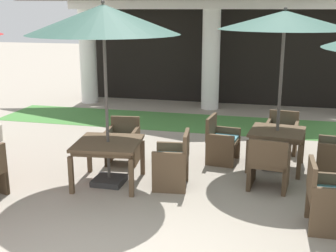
# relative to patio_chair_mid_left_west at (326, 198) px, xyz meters

# --- Properties ---
(lawn_strip) EXTENTS (10.41, 1.85, 0.01)m
(lawn_strip) POSITION_rel_patio_chair_mid_left_west_xyz_m (-2.48, 4.99, -0.42)
(lawn_strip) COLOR #47843D
(lawn_strip) RESTS_ON ground
(patio_chair_mid_left_west) EXTENTS (0.54, 0.61, 0.91)m
(patio_chair_mid_left_west) POSITION_rel_patio_chair_mid_left_west_xyz_m (0.00, 0.00, 0.00)
(patio_chair_mid_left_west) COLOR brown
(patio_chair_mid_left_west) RESTS_ON ground
(patio_table_mid_right) EXTENTS (1.12, 1.12, 0.72)m
(patio_table_mid_right) POSITION_rel_patio_chair_mid_left_west_xyz_m (-3.28, 0.77, 0.20)
(patio_table_mid_right) COLOR brown
(patio_table_mid_right) RESTS_ON ground
(patio_umbrella_mid_right) EXTENTS (2.33, 2.33, 2.91)m
(patio_umbrella_mid_right) POSITION_rel_patio_chair_mid_left_west_xyz_m (-3.28, 0.77, 2.18)
(patio_umbrella_mid_right) COLOR #2D2D2D
(patio_umbrella_mid_right) RESTS_ON ground
(patio_chair_mid_right_east) EXTENTS (0.60, 0.64, 0.92)m
(patio_chair_mid_right_east) POSITION_rel_patio_chair_mid_left_west_xyz_m (-2.23, 0.89, 0.00)
(patio_chair_mid_right_east) COLOR brown
(patio_chair_mid_right_east) RESTS_ON ground
(patio_chair_mid_right_north) EXTENTS (0.62, 0.63, 0.83)m
(patio_chair_mid_right_north) POSITION_rel_patio_chair_mid_left_west_xyz_m (-3.40, 1.81, -0.03)
(patio_chair_mid_right_north) COLOR brown
(patio_chair_mid_right_north) RESTS_ON ground
(patio_table_far_back) EXTENTS (1.03, 1.03, 0.70)m
(patio_table_far_back) POSITION_rel_patio_chair_mid_left_west_xyz_m (-0.63, 2.16, 0.18)
(patio_table_far_back) COLOR brown
(patio_table_far_back) RESTS_ON ground
(patio_umbrella_far_back) EXTENTS (2.22, 2.22, 2.81)m
(patio_umbrella_far_back) POSITION_rel_patio_chair_mid_left_west_xyz_m (-0.63, 2.16, 2.15)
(patio_umbrella_far_back) COLOR #2D2D2D
(patio_umbrella_far_back) RESTS_ON ground
(patio_chair_far_back_south) EXTENTS (0.67, 0.65, 0.86)m
(patio_chair_far_back_south) POSITION_rel_patio_chair_mid_left_west_xyz_m (-0.74, 1.16, -0.01)
(patio_chair_far_back_south) COLOR brown
(patio_chair_far_back_south) RESTS_ON ground
(patio_chair_far_back_east) EXTENTS (0.61, 0.63, 0.84)m
(patio_chair_far_back_east) POSITION_rel_patio_chair_mid_left_west_xyz_m (0.37, 2.04, -0.03)
(patio_chair_far_back_east) COLOR brown
(patio_chair_far_back_east) RESTS_ON ground
(patio_chair_far_back_north) EXTENTS (0.65, 0.56, 0.80)m
(patio_chair_far_back_north) POSITION_rel_patio_chair_mid_left_west_xyz_m (-0.51, 3.15, -0.03)
(patio_chair_far_back_north) COLOR brown
(patio_chair_far_back_north) RESTS_ON ground
(patio_chair_far_back_west) EXTENTS (0.60, 0.69, 0.86)m
(patio_chair_far_back_west) POSITION_rel_patio_chair_mid_left_west_xyz_m (-1.63, 2.27, -0.03)
(patio_chair_far_back_west) COLOR brown
(patio_chair_far_back_west) RESTS_ON ground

